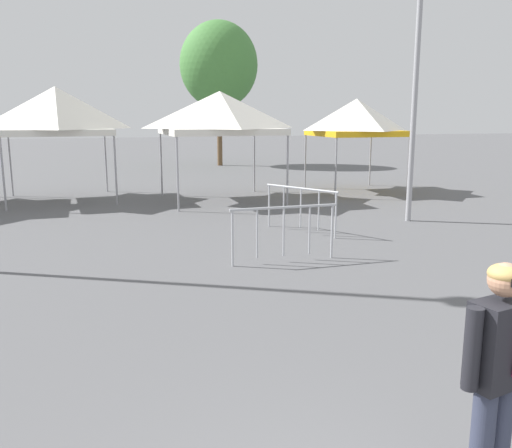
{
  "coord_description": "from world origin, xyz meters",
  "views": [
    {
      "loc": [
        -1.56,
        -1.83,
        2.72
      ],
      "look_at": [
        0.49,
        4.94,
        1.3
      ],
      "focal_mm": 37.86,
      "sensor_mm": 36.0,
      "label": 1
    }
  ],
  "objects_px": {
    "person_foreground": "(497,369)",
    "tree_behind_tents_center": "(219,65)",
    "canopy_tent_right_of_center": "(356,117)",
    "light_pole_opposite_side": "(418,37)",
    "crowd_barrier_by_lift": "(284,223)",
    "canopy_tent_behind_left": "(220,113)",
    "crowd_barrier_mid_lot": "(301,201)",
    "canopy_tent_center": "(56,111)"
  },
  "relations": [
    {
      "from": "canopy_tent_right_of_center",
      "to": "tree_behind_tents_center",
      "type": "distance_m",
      "value": 12.33
    },
    {
      "from": "person_foreground",
      "to": "crowd_barrier_mid_lot",
      "type": "relative_size",
      "value": 0.97
    },
    {
      "from": "canopy_tent_right_of_center",
      "to": "crowd_barrier_mid_lot",
      "type": "distance_m",
      "value": 7.77
    },
    {
      "from": "canopy_tent_behind_left",
      "to": "light_pole_opposite_side",
      "type": "relative_size",
      "value": 0.44
    },
    {
      "from": "crowd_barrier_by_lift",
      "to": "person_foreground",
      "type": "bearing_deg",
      "value": -97.18
    },
    {
      "from": "person_foreground",
      "to": "crowd_barrier_by_lift",
      "type": "bearing_deg",
      "value": 82.82
    },
    {
      "from": "canopy_tent_right_of_center",
      "to": "light_pole_opposite_side",
      "type": "relative_size",
      "value": 0.41
    },
    {
      "from": "person_foreground",
      "to": "light_pole_opposite_side",
      "type": "distance_m",
      "value": 11.45
    },
    {
      "from": "canopy_tent_center",
      "to": "canopy_tent_right_of_center",
      "type": "xyz_separation_m",
      "value": [
        10.15,
        -0.87,
        -0.21
      ]
    },
    {
      "from": "canopy_tent_center",
      "to": "person_foreground",
      "type": "bearing_deg",
      "value": -77.44
    },
    {
      "from": "crowd_barrier_mid_lot",
      "to": "canopy_tent_right_of_center",
      "type": "bearing_deg",
      "value": 53.44
    },
    {
      "from": "tree_behind_tents_center",
      "to": "canopy_tent_right_of_center",
      "type": "bearing_deg",
      "value": -79.08
    },
    {
      "from": "tree_behind_tents_center",
      "to": "crowd_barrier_by_lift",
      "type": "height_order",
      "value": "tree_behind_tents_center"
    },
    {
      "from": "tree_behind_tents_center",
      "to": "canopy_tent_center",
      "type": "bearing_deg",
      "value": -125.77
    },
    {
      "from": "person_foreground",
      "to": "tree_behind_tents_center",
      "type": "xyz_separation_m",
      "value": [
        4.33,
        26.82,
        4.39
      ]
    },
    {
      "from": "crowd_barrier_mid_lot",
      "to": "canopy_tent_behind_left",
      "type": "bearing_deg",
      "value": 97.18
    },
    {
      "from": "crowd_barrier_by_lift",
      "to": "light_pole_opposite_side",
      "type": "bearing_deg",
      "value": 32.65
    },
    {
      "from": "crowd_barrier_by_lift",
      "to": "canopy_tent_center",
      "type": "bearing_deg",
      "value": 115.06
    },
    {
      "from": "canopy_tent_behind_left",
      "to": "person_foreground",
      "type": "xyz_separation_m",
      "value": [
        -1.44,
        -14.34,
        -1.78
      ]
    },
    {
      "from": "tree_behind_tents_center",
      "to": "crowd_barrier_mid_lot",
      "type": "bearing_deg",
      "value": -97.06
    },
    {
      "from": "person_foreground",
      "to": "crowd_barrier_by_lift",
      "type": "xyz_separation_m",
      "value": [
        0.83,
        6.55,
        -0.28
      ]
    },
    {
      "from": "crowd_barrier_by_lift",
      "to": "tree_behind_tents_center",
      "type": "bearing_deg",
      "value": 80.18
    },
    {
      "from": "canopy_tent_right_of_center",
      "to": "crowd_barrier_mid_lot",
      "type": "relative_size",
      "value": 1.81
    },
    {
      "from": "canopy_tent_right_of_center",
      "to": "tree_behind_tents_center",
      "type": "relative_size",
      "value": 0.43
    },
    {
      "from": "canopy_tent_behind_left",
      "to": "tree_behind_tents_center",
      "type": "height_order",
      "value": "tree_behind_tents_center"
    },
    {
      "from": "canopy_tent_behind_left",
      "to": "person_foreground",
      "type": "height_order",
      "value": "canopy_tent_behind_left"
    },
    {
      "from": "person_foreground",
      "to": "canopy_tent_right_of_center",
      "type": "bearing_deg",
      "value": 66.24
    },
    {
      "from": "canopy_tent_behind_left",
      "to": "light_pole_opposite_side",
      "type": "xyz_separation_m",
      "value": [
        3.92,
        -4.88,
        1.81
      ]
    },
    {
      "from": "canopy_tent_behind_left",
      "to": "canopy_tent_right_of_center",
      "type": "distance_m",
      "value": 5.21
    },
    {
      "from": "canopy_tent_right_of_center",
      "to": "person_foreground",
      "type": "xyz_separation_m",
      "value": [
        -6.61,
        -15.02,
        -1.63
      ]
    },
    {
      "from": "person_foreground",
      "to": "crowd_barrier_mid_lot",
      "type": "distance_m",
      "value": 9.22
    },
    {
      "from": "canopy_tent_behind_left",
      "to": "crowd_barrier_by_lift",
      "type": "bearing_deg",
      "value": -94.54
    },
    {
      "from": "canopy_tent_right_of_center",
      "to": "light_pole_opposite_side",
      "type": "xyz_separation_m",
      "value": [
        -1.24,
        -5.56,
        1.96
      ]
    },
    {
      "from": "canopy_tent_right_of_center",
      "to": "canopy_tent_behind_left",
      "type": "bearing_deg",
      "value": -172.56
    },
    {
      "from": "light_pole_opposite_side",
      "to": "tree_behind_tents_center",
      "type": "height_order",
      "value": "light_pole_opposite_side"
    },
    {
      "from": "canopy_tent_right_of_center",
      "to": "crowd_barrier_by_lift",
      "type": "height_order",
      "value": "canopy_tent_right_of_center"
    },
    {
      "from": "crowd_barrier_mid_lot",
      "to": "person_foreground",
      "type": "bearing_deg",
      "value": -103.32
    },
    {
      "from": "crowd_barrier_by_lift",
      "to": "canopy_tent_behind_left",
      "type": "bearing_deg",
      "value": 85.46
    },
    {
      "from": "canopy_tent_center",
      "to": "crowd_barrier_by_lift",
      "type": "distance_m",
      "value": 10.53
    },
    {
      "from": "crowd_barrier_mid_lot",
      "to": "crowd_barrier_by_lift",
      "type": "distance_m",
      "value": 2.74
    },
    {
      "from": "canopy_tent_behind_left",
      "to": "crowd_barrier_by_lift",
      "type": "relative_size",
      "value": 1.71
    },
    {
      "from": "crowd_barrier_mid_lot",
      "to": "crowd_barrier_by_lift",
      "type": "bearing_deg",
      "value": -118.23
    }
  ]
}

